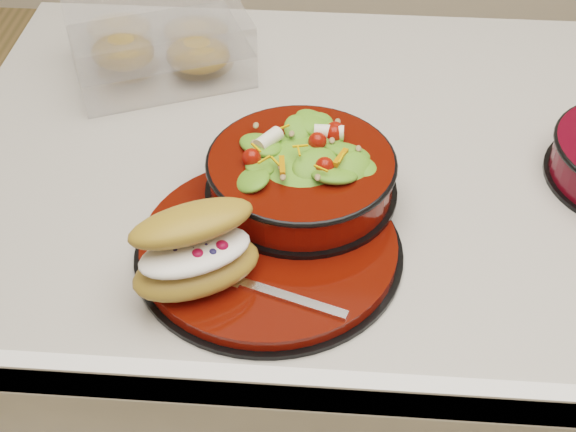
# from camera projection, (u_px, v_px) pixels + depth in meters

# --- Properties ---
(island_counter) EXTENTS (1.24, 0.74, 0.90)m
(island_counter) POSITION_uv_depth(u_px,v_px,m) (395.00, 367.00, 1.33)
(island_counter) COLOR white
(island_counter) RESTS_ON ground
(dinner_plate) EXTENTS (0.30, 0.30, 0.02)m
(dinner_plate) POSITION_uv_depth(u_px,v_px,m) (270.00, 247.00, 0.89)
(dinner_plate) COLOR black
(dinner_plate) RESTS_ON island_counter
(salad_bowl) EXTENTS (0.23, 0.23, 0.09)m
(salad_bowl) POSITION_uv_depth(u_px,v_px,m) (301.00, 169.00, 0.92)
(salad_bowl) COLOR black
(salad_bowl) RESTS_ON dinner_plate
(croissant) EXTENTS (0.16, 0.14, 0.08)m
(croissant) POSITION_uv_depth(u_px,v_px,m) (196.00, 250.00, 0.82)
(croissant) COLOR #B07C35
(croissant) RESTS_ON dinner_plate
(fork) EXTENTS (0.15, 0.06, 0.00)m
(fork) POSITION_uv_depth(u_px,v_px,m) (271.00, 292.00, 0.83)
(fork) COLOR silver
(fork) RESTS_ON dinner_plate
(pastry_box) EXTENTS (0.29, 0.26, 0.09)m
(pastry_box) POSITION_uv_depth(u_px,v_px,m) (159.00, 44.00, 1.15)
(pastry_box) COLOR white
(pastry_box) RESTS_ON island_counter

